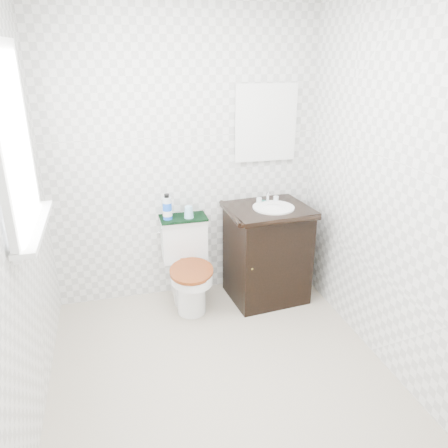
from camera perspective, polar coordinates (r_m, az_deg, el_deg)
name	(u,v)px	position (r m, az deg, el deg)	size (l,w,h in m)	color
floor	(223,377)	(3.04, -0.11, -19.39)	(2.40, 2.40, 0.00)	#B1A48F
wall_back	(185,157)	(3.55, -5.12, 8.66)	(2.40, 2.40, 0.00)	white
wall_front	(322,328)	(1.41, 12.69, -13.10)	(2.40, 2.40, 0.00)	white
wall_left	(8,223)	(2.41, -26.34, 0.08)	(2.40, 2.40, 0.00)	white
wall_right	(396,190)	(2.89, 21.51, 4.19)	(2.40, 2.40, 0.00)	white
window	(11,143)	(2.55, -26.02, 9.49)	(0.02, 0.70, 0.90)	white
mirror	(266,123)	(3.65, 5.48, 13.00)	(0.50, 0.02, 0.60)	silver
toilet	(187,269)	(3.64, -4.81, -5.83)	(0.40, 0.63, 0.72)	white
vanity	(267,251)	(3.69, 5.65, -3.51)	(0.69, 0.61, 0.92)	black
trash_bin	(186,281)	(3.84, -5.03, -7.39)	(0.19, 0.15, 0.26)	white
towel	(183,218)	(3.58, -5.35, 0.81)	(0.38, 0.22, 0.02)	black
mouthwash_bottle	(167,208)	(3.51, -7.43, 2.13)	(0.07, 0.07, 0.21)	blue
cup	(189,212)	(3.54, -4.63, 1.57)	(0.08, 0.08, 0.10)	#8CC8E6
soap_bar	(262,201)	(3.66, 5.03, 3.02)	(0.07, 0.05, 0.02)	#177267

